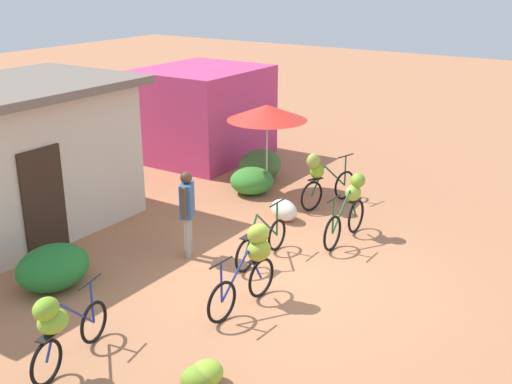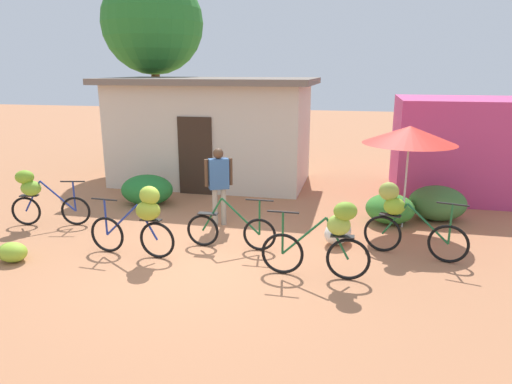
{
  "view_description": "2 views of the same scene",
  "coord_description": "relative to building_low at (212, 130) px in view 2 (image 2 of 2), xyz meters",
  "views": [
    {
      "loc": [
        -8.32,
        -4.92,
        5.0
      ],
      "look_at": [
        0.96,
        1.2,
        1.05
      ],
      "focal_mm": 44.52,
      "sensor_mm": 36.0,
      "label": 1
    },
    {
      "loc": [
        2.57,
        -6.86,
        3.17
      ],
      "look_at": [
        0.79,
        1.04,
        1.0
      ],
      "focal_mm": 32.36,
      "sensor_mm": 36.0,
      "label": 2
    }
  ],
  "objects": [
    {
      "name": "market_umbrella",
      "position": [
        5.04,
        -2.96,
        0.43
      ],
      "size": [
        1.83,
        1.83,
        2.09
      ],
      "color": "beige",
      "rests_on": "ground"
    },
    {
      "name": "tree_behind_building",
      "position": [
        -2.55,
        2.03,
        3.07
      ],
      "size": [
        3.21,
        3.21,
        6.18
      ],
      "color": "brown",
      "rests_on": "ground"
    },
    {
      "name": "hedge_bush_front_right",
      "position": [
        4.8,
        -2.71,
        -1.18
      ],
      "size": [
        1.02,
        1.01,
        0.61
      ],
      "primitive_type": "ellipsoid",
      "color": "#388930",
      "rests_on": "ground"
    },
    {
      "name": "ground_plane",
      "position": [
        1.5,
        -5.57,
        -1.48
      ],
      "size": [
        60.0,
        60.0,
        0.0
      ],
      "primitive_type": "plane",
      "color": "#B1714C"
    },
    {
      "name": "bicycle_near_pile",
      "position": [
        0.54,
        -5.57,
        -0.73
      ],
      "size": [
        1.63,
        0.41,
        1.28
      ],
      "color": "black",
      "rests_on": "ground"
    },
    {
      "name": "person_vendor",
      "position": [
        1.32,
        -3.65,
        -0.49
      ],
      "size": [
        0.52,
        0.37,
        1.62
      ],
      "color": "gray",
      "rests_on": "ground"
    },
    {
      "name": "bicycle_rightmost",
      "position": [
        4.87,
        -4.47,
        -0.77
      ],
      "size": [
        1.71,
        0.54,
        1.28
      ],
      "color": "black",
      "rests_on": "ground"
    },
    {
      "name": "shop_pink",
      "position": [
        6.6,
        0.1,
        -0.25
      ],
      "size": [
        3.2,
        2.8,
        2.46
      ],
      "primitive_type": "cube",
      "color": "#C33D77",
      "rests_on": "ground"
    },
    {
      "name": "produce_sack",
      "position": [
        3.79,
        -4.18,
        -1.26
      ],
      "size": [
        0.68,
        0.82,
        0.44
      ],
      "primitive_type": "ellipsoid",
      "rotation": [
        0.0,
        0.0,
        1.17
      ],
      "color": "silver",
      "rests_on": "ground"
    },
    {
      "name": "bicycle_center_loaded",
      "position": [
        1.9,
        -4.85,
        -1.14
      ],
      "size": [
        1.67,
        0.14,
        0.96
      ],
      "color": "black",
      "rests_on": "ground"
    },
    {
      "name": "bicycle_leftmost",
      "position": [
        -2.33,
        -4.5,
        -0.78
      ],
      "size": [
        1.61,
        0.52,
        1.18
      ],
      "color": "black",
      "rests_on": "ground"
    },
    {
      "name": "banana_pile_on_ground",
      "position": [
        -1.58,
        -6.21,
        -1.33
      ],
      "size": [
        0.66,
        0.62,
        0.33
      ],
      "color": "olive",
      "rests_on": "ground"
    },
    {
      "name": "building_low",
      "position": [
        0.0,
        0.0,
        0.0
      ],
      "size": [
        5.74,
        3.27,
        2.92
      ],
      "color": "beige",
      "rests_on": "ground"
    },
    {
      "name": "bicycle_by_shop",
      "position": [
        3.71,
        -5.72,
        -0.77
      ],
      "size": [
        1.7,
        0.37,
        1.26
      ],
      "color": "black",
      "rests_on": "ground"
    },
    {
      "name": "hedge_bush_mid",
      "position": [
        5.8,
        -2.28,
        -1.11
      ],
      "size": [
        1.2,
        1.0,
        0.74
      ],
      "primitive_type": "ellipsoid",
      "color": "#3B6C34",
      "rests_on": "ground"
    },
    {
      "name": "hedge_bush_front_left",
      "position": [
        -0.83,
        -2.55,
        -1.13
      ],
      "size": [
        1.25,
        1.05,
        0.71
      ],
      "primitive_type": "ellipsoid",
      "color": "#24762F",
      "rests_on": "ground"
    }
  ]
}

